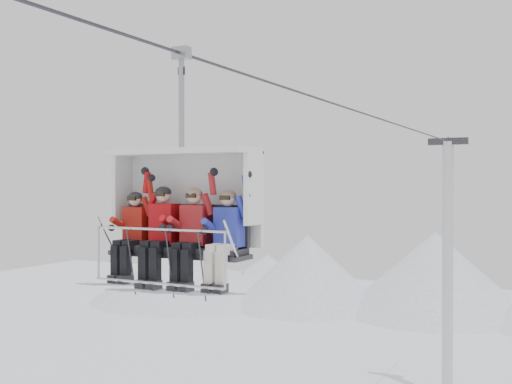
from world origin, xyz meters
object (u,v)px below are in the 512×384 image
at_px(chairlift_carrier, 186,202).
at_px(skier_center_right, 192,232).
at_px(skier_center_left, 161,230).
at_px(lift_tower_right, 448,286).
at_px(skier_far_right, 226,234).
at_px(skier_far_left, 133,232).

xyz_separation_m(chairlift_carrier, skier_center_right, (0.32, -0.31, -0.49)).
bearing_deg(skier_center_left, skier_center_right, -0.20).
distance_m(skier_center_left, skier_center_right, 0.63).
xyz_separation_m(lift_tower_right, skier_center_left, (-0.31, -25.00, 4.49)).
height_order(lift_tower_right, skier_center_right, lift_tower_right).
relative_size(skier_center_left, skier_far_right, 1.05).
height_order(chairlift_carrier, skier_center_left, chairlift_carrier).
distance_m(skier_far_left, skier_center_left, 0.60).
height_order(chairlift_carrier, skier_far_right, chairlift_carrier).
bearing_deg(skier_far_left, lift_tower_right, 87.92).
xyz_separation_m(skier_far_left, skier_center_left, (0.60, 0.01, 0.04)).
relative_size(lift_tower_right, skier_center_left, 7.41).
relative_size(skier_far_left, skier_center_right, 0.94).
relative_size(skier_far_left, skier_center_left, 0.93).
xyz_separation_m(lift_tower_right, skier_far_right, (0.97, -25.00, 4.46)).
distance_m(lift_tower_right, skier_center_right, 25.40).
xyz_separation_m(chairlift_carrier, skier_center_left, (-0.31, -0.30, -0.48)).
xyz_separation_m(skier_center_left, skier_far_right, (1.28, -0.01, -0.03)).
bearing_deg(skier_center_right, skier_center_left, 179.80).
bearing_deg(lift_tower_right, skier_center_left, -90.71).
distance_m(lift_tower_right, skier_far_left, 25.42).
height_order(lift_tower_right, chairlift_carrier, lift_tower_right).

